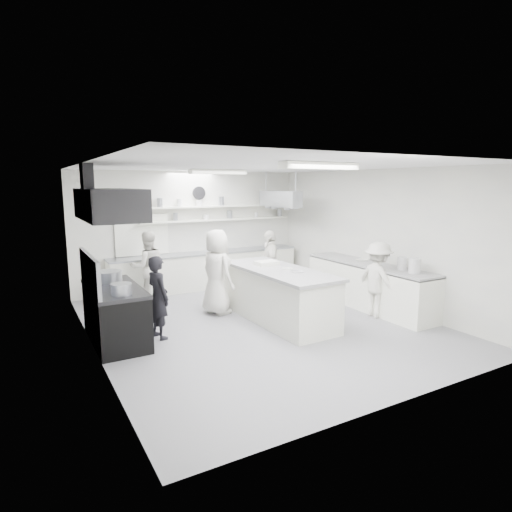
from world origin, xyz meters
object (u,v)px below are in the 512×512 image
back_counter (208,270)px  prep_island (279,296)px  right_counter (368,286)px  stove (116,316)px  cook_back (148,267)px  cook_stove (158,297)px

back_counter → prep_island: prep_island is taller
right_counter → prep_island: bearing=175.3°
stove → cook_back: size_ratio=1.10×
cook_back → cook_stove: bearing=79.1°
right_counter → prep_island: (-2.21, 0.18, 0.03)m
stove → back_counter: (2.90, 2.80, 0.01)m
stove → prep_island: size_ratio=0.67×
prep_island → cook_back: size_ratio=1.65×
right_counter → prep_island: size_ratio=1.23×
right_counter → cook_back: 4.96m
prep_island → stove: bearing=170.5°
stove → back_counter: size_ratio=0.36×
back_counter → cook_stove: size_ratio=3.41×
cook_stove → prep_island: bearing=-107.4°
back_counter → right_counter: right_counter is taller
right_counter → prep_island: 2.22m
right_counter → prep_island: prep_island is taller
cook_stove → stove: bearing=60.9°
back_counter → prep_island: bearing=-87.5°
cook_back → back_counter: bearing=-160.3°
prep_island → cook_back: bearing=123.9°
stove → right_counter: right_counter is taller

